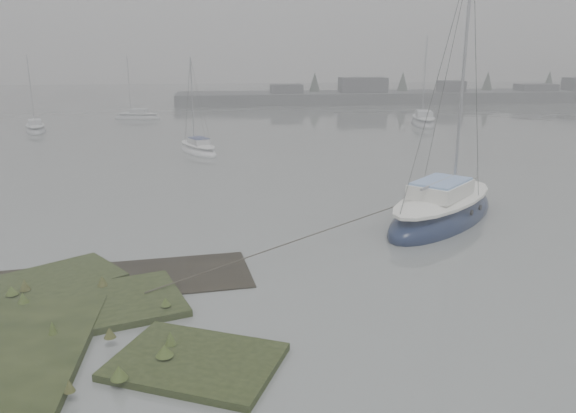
# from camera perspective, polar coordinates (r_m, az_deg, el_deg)

# --- Properties ---
(ground) EXTENTS (160.00, 160.00, 0.00)m
(ground) POSITION_cam_1_polar(r_m,az_deg,el_deg) (42.06, -8.65, 6.32)
(ground) COLOR slate
(ground) RESTS_ON ground
(far_shoreline) EXTENTS (60.00, 8.00, 4.15)m
(far_shoreline) POSITION_cam_1_polar(r_m,az_deg,el_deg) (78.00, 12.36, 10.95)
(far_shoreline) COLOR #4C4F51
(far_shoreline) RESTS_ON ground
(sailboat_main) EXTENTS (7.45, 7.39, 11.14)m
(sailboat_main) POSITION_cam_1_polar(r_m,az_deg,el_deg) (23.35, 15.40, -0.60)
(sailboat_main) COLOR #101936
(sailboat_main) RESTS_ON ground
(sailboat_white) EXTENTS (3.44, 4.97, 6.72)m
(sailboat_white) POSITION_cam_1_polar(r_m,az_deg,el_deg) (38.28, -9.13, 5.71)
(sailboat_white) COLOR white
(sailboat_white) RESTS_ON ground
(sailboat_far_a) EXTENTS (2.99, 5.04, 6.76)m
(sailboat_far_a) POSITION_cam_1_polar(r_m,az_deg,el_deg) (52.48, -24.26, 7.17)
(sailboat_far_a) COLOR #ACB1B6
(sailboat_far_a) RESTS_ON ground
(sailboat_far_b) EXTENTS (3.23, 6.38, 8.60)m
(sailboat_far_b) POSITION_cam_1_polar(r_m,az_deg,el_deg) (53.80, 13.57, 8.34)
(sailboat_far_b) COLOR #A2A6AC
(sailboat_far_b) RESTS_ON ground
(sailboat_far_c) EXTENTS (4.92, 2.52, 6.63)m
(sailboat_far_c) POSITION_cam_1_polar(r_m,az_deg,el_deg) (58.91, -15.06, 8.77)
(sailboat_far_c) COLOR silver
(sailboat_far_c) RESTS_ON ground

